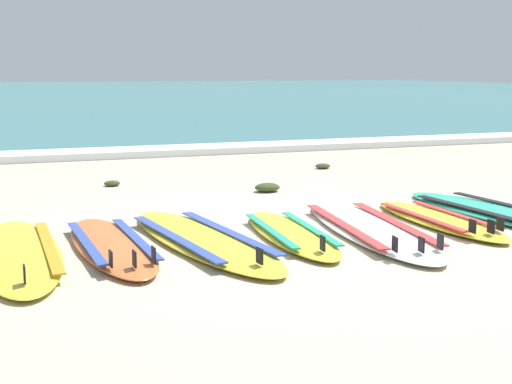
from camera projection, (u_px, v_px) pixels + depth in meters
name	position (u px, v px, depth m)	size (l,w,h in m)	color
ground_plane	(305.00, 226.00, 6.57)	(80.00, 80.00, 0.00)	#C1B599
sea	(27.00, 93.00, 39.26)	(80.00, 60.00, 0.10)	teal
wave_foam_strip	(154.00, 151.00, 11.96)	(80.00, 0.85, 0.11)	white
surfboard_0	(18.00, 253.00, 5.47)	(0.64, 2.42, 0.18)	yellow
surfboard_1	(111.00, 245.00, 5.72)	(0.57, 2.13, 0.18)	orange
surfboard_2	(202.00, 239.00, 5.91)	(0.92, 2.59, 0.18)	yellow
surfboard_3	(291.00, 234.00, 6.11)	(0.65, 1.94, 0.18)	yellow
surfboard_4	(369.00, 228.00, 6.33)	(0.99, 2.65, 0.18)	white
surfboard_5	(438.00, 220.00, 6.68)	(0.53, 1.95, 0.18)	yellow
surfboard_6	(499.00, 213.00, 6.98)	(0.80, 2.58, 0.18)	#2DB793
seaweed_clump_near_shoreline	(267.00, 187.00, 8.39)	(0.29, 0.23, 0.10)	#384723
seaweed_clump_mid_sand	(323.00, 166.00, 10.31)	(0.21, 0.17, 0.07)	#4C4228
seaweed_clump_by_the_boards	(112.00, 183.00, 8.79)	(0.19, 0.15, 0.07)	#384723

